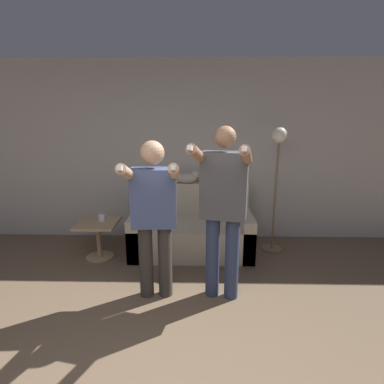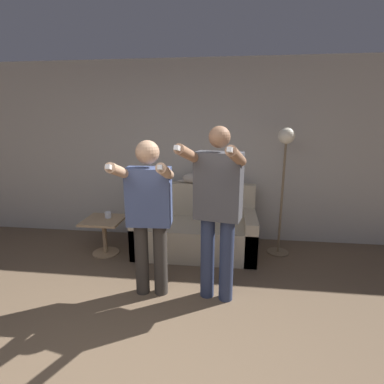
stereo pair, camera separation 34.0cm
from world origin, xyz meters
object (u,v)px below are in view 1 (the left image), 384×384
Objects in this scene: cat at (188,177)px; cup at (102,218)px; person_left at (154,210)px; person_right at (223,203)px; floor_lamp at (278,159)px; side_table at (98,232)px; couch at (192,231)px.

cat is 4.86× the size of cup.
cup is at bearing -156.70° from cat.
person_left is 1.44m from cat.
person_left is 0.67m from person_right.
floor_lamp is (1.47, 1.16, 0.34)m from person_left.
person_right is at bearing -29.21° from side_table.
person_left reaches higher than side_table.
person_left reaches higher than cup.
couch is 1.01× the size of person_left.
person_right is 1.03× the size of floor_lamp.
side_table is at bearing 131.64° from person_left.
couch is 1.36m from person_right.
couch is 3.85× the size of cat.
couch is at bearing -177.25° from floor_lamp.
couch is 1.21m from cup.
cup reaches higher than side_table.
person_left is 1.90m from floor_lamp.
person_right reaches higher than floor_lamp.
person_right reaches higher than couch.
cup is (-1.50, 0.93, -0.48)m from person_right.
person_left is 0.92× the size of person_right.
floor_lamp reaches higher than side_table.
floor_lamp is 19.62× the size of cup.
side_table is 5.87× the size of cup.
floor_lamp is 2.43m from cup.
side_table is at bearing -118.58° from cup.
floor_lamp is at bearing 2.75° from couch.
floor_lamp is (0.80, 1.16, 0.26)m from person_right.
cup is at bearing 128.21° from person_left.
couch is 0.76m from cat.
person_left is 0.95× the size of floor_lamp.
floor_lamp is (1.13, 0.05, 0.99)m from couch.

